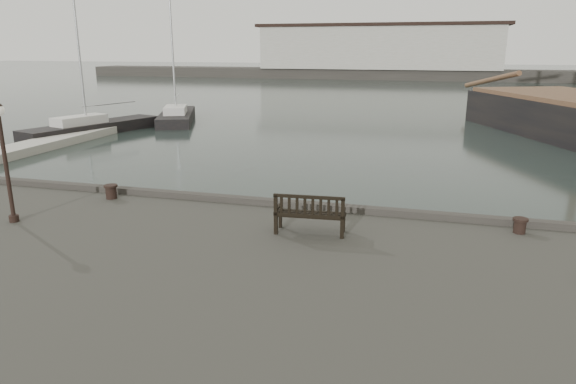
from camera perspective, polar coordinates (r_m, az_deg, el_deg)
name	(u,v)px	position (r m, az deg, el deg)	size (l,w,h in m)	color
ground	(316,258)	(15.28, 3.15, -7.31)	(400.00, 400.00, 0.00)	black
pontoon	(15,151)	(33.53, -28.11, 4.02)	(2.00, 24.00, 0.50)	#B9B4AB
breakwater	(395,57)	(106.04, 11.86, 14.47)	(140.00, 9.50, 12.20)	#383530
bench	(310,221)	(12.62, 2.46, -3.23)	(1.77, 0.73, 0.99)	black
bollard_left	(111,192)	(16.44, -19.06, 0.03)	(0.40, 0.40, 0.42)	black
bollard_right	(520,226)	(13.89, 24.37, -3.42)	(0.36, 0.36, 0.38)	black
lamp_post	(3,145)	(14.89, -29.11, 4.57)	(0.32, 0.32, 3.18)	black
yacht_b	(94,130)	(39.83, -20.78, 6.43)	(5.38, 10.72, 13.84)	black
yacht_d	(177,119)	(44.53, -12.23, 7.95)	(6.00, 9.74, 11.95)	black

